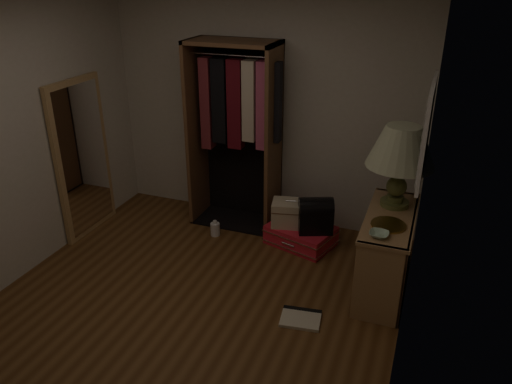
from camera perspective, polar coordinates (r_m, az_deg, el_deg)
ground at (r=4.47m, az=-8.14°, el=-13.66°), size 4.00×4.00×0.00m
room_walls at (r=3.73m, az=-8.17°, el=4.81°), size 3.52×4.02×2.60m
console_bookshelf at (r=4.71m, az=14.70°, el=-6.30°), size 0.42×1.12×0.75m
open_wardrobe at (r=5.42m, az=-2.18°, el=8.24°), size 1.01×0.50×2.05m
floor_mirror at (r=5.66m, az=-19.19°, el=3.65°), size 0.06×0.80×1.70m
pink_suitcase at (r=5.38m, az=5.15°, el=-4.92°), size 0.79×0.67×0.21m
train_case at (r=5.30m, az=3.98°, el=-2.42°), size 0.45×0.35×0.29m
black_bag at (r=5.17m, az=6.82°, el=-2.54°), size 0.41×0.34×0.38m
table_lamp at (r=4.50m, az=16.29°, el=4.83°), size 0.72×0.72×0.75m
brass_tray at (r=4.33m, az=14.90°, el=-3.65°), size 0.37×0.37×0.02m
ceramic_bowl at (r=4.14m, az=13.88°, el=-4.72°), size 0.17×0.17×0.04m
white_jug at (r=5.55m, az=-4.69°, el=-4.23°), size 0.11×0.11×0.18m
floor_book at (r=4.39m, az=5.16°, el=-14.07°), size 0.37×0.31×0.03m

